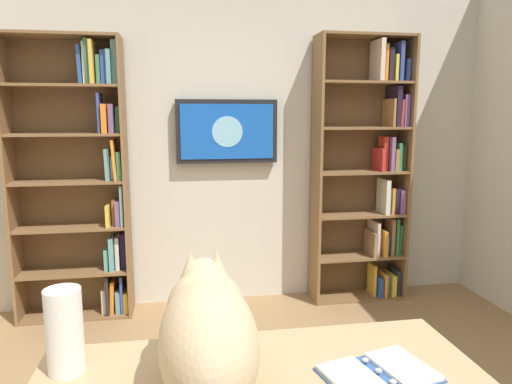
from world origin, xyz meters
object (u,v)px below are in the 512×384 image
object	(u,v)px
wall_mounted_tv	(227,131)
paper_towel_roll	(65,331)
bookshelf_right	(83,179)
bookshelf_left	(370,172)
cat	(207,330)
open_binder	(379,373)

from	to	relation	value
wall_mounted_tv	paper_towel_roll	size ratio (longest dim) A/B	3.01
paper_towel_roll	bookshelf_right	bearing A→B (deg)	-80.83
wall_mounted_tv	bookshelf_left	bearing A→B (deg)	175.85
cat	paper_towel_roll	bearing A→B (deg)	-20.61
paper_towel_roll	cat	bearing A→B (deg)	159.39
cat	open_binder	bearing A→B (deg)	177.49
bookshelf_right	paper_towel_roll	distance (m)	2.26
wall_mounted_tv	bookshelf_right	bearing A→B (deg)	4.28
wall_mounted_tv	cat	xyz separation A→B (m)	(0.32, 2.46, -0.47)
cat	open_binder	world-z (taller)	cat
bookshelf_left	open_binder	world-z (taller)	bookshelf_left
bookshelf_left	paper_towel_roll	distance (m)	2.94
wall_mounted_tv	open_binder	size ratio (longest dim) A/B	2.15
open_binder	bookshelf_left	bearing A→B (deg)	-112.26
bookshelf_left	wall_mounted_tv	distance (m)	1.23
bookshelf_left	open_binder	distance (m)	2.61
wall_mounted_tv	open_binder	distance (m)	2.57
wall_mounted_tv	cat	size ratio (longest dim) A/B	1.20
open_binder	paper_towel_roll	world-z (taller)	paper_towel_roll
bookshelf_right	paper_towel_roll	xyz separation A→B (m)	(-0.36, 2.22, -0.17)
bookshelf_left	open_binder	size ratio (longest dim) A/B	5.80
bookshelf_right	bookshelf_left	bearing A→B (deg)	179.92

